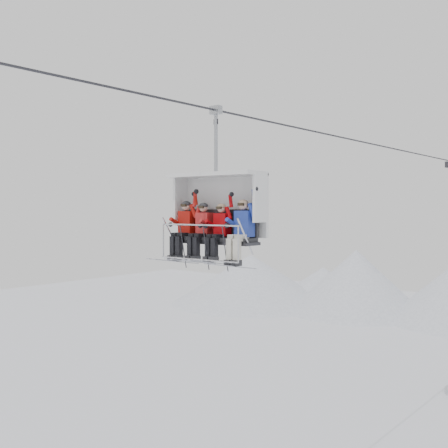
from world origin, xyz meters
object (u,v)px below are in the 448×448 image
Objects in this scene: skier_center_right at (219,230)px; skier_center_left at (202,229)px; skier_far_right at (242,228)px; chairlift_carrier at (219,208)px; skier_far_left at (184,227)px.

skier_center_left is at bearing 179.71° from skier_center_right.
skier_center_left is 0.61m from skier_center_right.
skier_far_right is at bearing 0.94° from skier_center_right.
skier_center_right is 0.71m from skier_far_right.
skier_far_right reaches higher than skier_center_right.
skier_center_right is (0.61, -0.00, -0.01)m from skier_center_left.
chairlift_carrier is 2.36× the size of skier_center_left.
skier_center_right is at bearing -179.06° from skier_far_right.
skier_center_left is 0.97× the size of skier_far_right.
skier_far_right is (1.93, 0.00, 0.01)m from skier_far_left.
skier_far_left reaches higher than skier_center_left.
skier_center_left is (0.62, -0.01, -0.02)m from skier_far_left.
chairlift_carrier reaches higher than skier_center_right.
skier_center_right is at bearing -0.29° from skier_center_left.
chairlift_carrier is 2.36× the size of skier_center_right.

